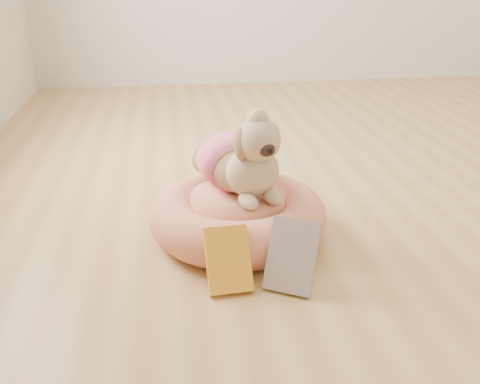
{
  "coord_description": "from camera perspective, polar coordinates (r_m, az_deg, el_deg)",
  "views": [
    {
      "loc": [
        -1.03,
        -2.03,
        0.89
      ],
      "look_at": [
        -0.8,
        -0.41,
        0.19
      ],
      "focal_mm": 40.0,
      "sensor_mm": 36.0,
      "label": 1
    }
  ],
  "objects": [
    {
      "name": "floor",
      "position": [
        2.45,
        17.5,
        0.73
      ],
      "size": [
        4.5,
        4.5,
        0.0
      ],
      "primitive_type": "plane",
      "color": "tan",
      "rests_on": "ground"
    },
    {
      "name": "pet_bed",
      "position": [
        1.88,
        -0.22,
        -2.52
      ],
      "size": [
        0.62,
        0.62,
        0.16
      ],
      "color": "#DA7A55",
      "rests_on": "floor"
    },
    {
      "name": "dog",
      "position": [
        1.82,
        0.13,
        4.94
      ],
      "size": [
        0.42,
        0.51,
        0.32
      ],
      "primitive_type": null,
      "rotation": [
        0.0,
        0.0,
        0.3
      ],
      "color": "brown",
      "rests_on": "pet_bed"
    },
    {
      "name": "book_yellow",
      "position": [
        1.58,
        -1.27,
        -7.23
      ],
      "size": [
        0.14,
        0.14,
        0.18
      ],
      "primitive_type": "cube",
      "rotation": [
        -0.58,
        0.0,
        0.07
      ],
      "color": "yellow",
      "rests_on": "floor"
    },
    {
      "name": "book_white",
      "position": [
        1.58,
        5.53,
        -6.78
      ],
      "size": [
        0.18,
        0.18,
        0.2
      ],
      "primitive_type": "cube",
      "rotation": [
        -0.49,
        0.0,
        -0.51
      ],
      "color": "white",
      "rests_on": "floor"
    }
  ]
}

